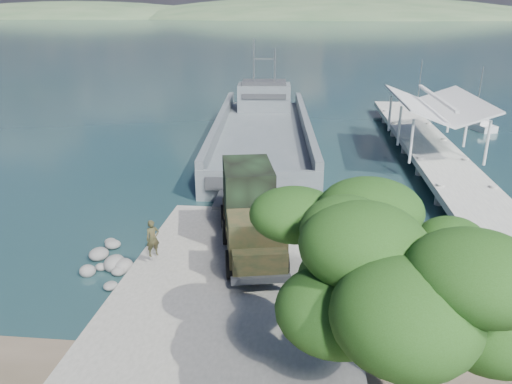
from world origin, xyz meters
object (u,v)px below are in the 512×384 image
sailboat_near (475,125)px  sailboat_far (417,110)px  soldier (153,246)px  landing_craft (263,139)px  overhang_tree (406,260)px  military_truck (251,211)px  pier (434,145)px

sailboat_near → sailboat_far: 8.73m
soldier → landing_craft: bearing=46.3°
sailboat_far → overhang_tree: size_ratio=0.81×
military_truck → overhang_tree: overhang_tree is taller
military_truck → sailboat_near: 36.44m
military_truck → sailboat_far: sailboat_far is taller
pier → soldier: pier is taller
sailboat_near → sailboat_far: (-4.36, 7.57, -0.01)m
soldier → sailboat_near: bearing=17.1°
soldier → pier: bearing=12.1°
sailboat_far → sailboat_near: bearing=-71.8°
sailboat_near → overhang_tree: overhang_tree is taller
pier → soldier: size_ratio=25.13×
military_truck → sailboat_far: (15.72, 37.91, -2.08)m
sailboat_near → overhang_tree: 43.78m
sailboat_near → soldier: bearing=-146.6°
pier → sailboat_far: size_ratio=6.99×
landing_craft → sailboat_far: landing_craft is taller
sailboat_near → overhang_tree: bearing=-129.6°
pier → landing_craft: size_ratio=1.36×
landing_craft → overhang_tree: 32.31m
pier → sailboat_far: sailboat_far is taller
soldier → overhang_tree: size_ratio=0.23×
military_truck → soldier: (-4.31, -2.11, -1.04)m
pier → sailboat_near: size_ratio=6.87×
sailboat_far → overhang_tree: bearing=-113.9°
pier → sailboat_near: bearing=61.4°
military_truck → sailboat_near: (20.08, 30.34, -2.07)m
sailboat_near → overhang_tree: size_ratio=0.83×
military_truck → overhang_tree: (5.23, -10.50, 3.21)m
military_truck → soldier: bearing=-165.5°
pier → sailboat_near: (7.38, 13.53, -1.26)m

